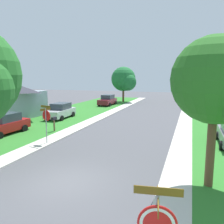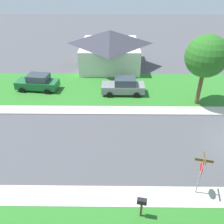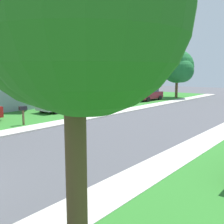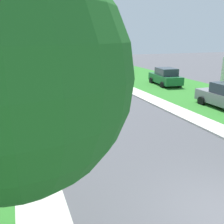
{
  "view_description": "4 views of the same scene",
  "coord_description": "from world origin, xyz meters",
  "px_view_note": "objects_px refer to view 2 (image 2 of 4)",
  "views": [
    {
      "loc": [
        5.16,
        -8.74,
        4.82
      ],
      "look_at": [
        -1.87,
        11.69,
        1.4
      ],
      "focal_mm": 36.99,
      "sensor_mm": 36.0,
      "label": 1
    },
    {
      "loc": [
        -13.35,
        9.4,
        10.82
      ],
      "look_at": [
        2.19,
        9.57,
        1.4
      ],
      "focal_mm": 37.3,
      "sensor_mm": 36.0,
      "label": 2
    },
    {
      "loc": [
        9.17,
        -1.26,
        3.47
      ],
      "look_at": [
        0.55,
        9.25,
        1.4
      ],
      "focal_mm": 42.01,
      "sensor_mm": 36.0,
      "label": 3
    },
    {
      "loc": [
        -5.02,
        -4.48,
        4.74
      ],
      "look_at": [
        -1.03,
        6.1,
        1.4
      ],
      "focal_mm": 41.2,
      "sensor_mm": 36.0,
      "label": 4
    }
  ],
  "objects_px": {
    "car_green_near_corner": "(38,83)",
    "car_grey_kerbside_mid": "(124,86)",
    "stop_sign_far_corner": "(201,169)",
    "mailbox": "(142,204)",
    "tree_across_right": "(207,57)",
    "house_right_setback": "(110,48)"
  },
  "relations": [
    {
      "from": "car_green_near_corner",
      "to": "car_grey_kerbside_mid",
      "type": "bearing_deg",
      "value": -95.23
    },
    {
      "from": "stop_sign_far_corner",
      "to": "car_green_near_corner",
      "type": "distance_m",
      "value": 18.36
    },
    {
      "from": "stop_sign_far_corner",
      "to": "mailbox",
      "type": "bearing_deg",
      "value": 114.89
    },
    {
      "from": "mailbox",
      "to": "car_grey_kerbside_mid",
      "type": "bearing_deg",
      "value": 1.87
    },
    {
      "from": "car_green_near_corner",
      "to": "tree_across_right",
      "type": "height_order",
      "value": "tree_across_right"
    },
    {
      "from": "car_grey_kerbside_mid",
      "to": "tree_across_right",
      "type": "height_order",
      "value": "tree_across_right"
    },
    {
      "from": "stop_sign_far_corner",
      "to": "car_grey_kerbside_mid",
      "type": "bearing_deg",
      "value": 16.45
    },
    {
      "from": "stop_sign_far_corner",
      "to": "tree_across_right",
      "type": "height_order",
      "value": "tree_across_right"
    },
    {
      "from": "mailbox",
      "to": "car_green_near_corner",
      "type": "bearing_deg",
      "value": 32.44
    },
    {
      "from": "car_grey_kerbside_mid",
      "to": "tree_across_right",
      "type": "bearing_deg",
      "value": -104.58
    },
    {
      "from": "car_green_near_corner",
      "to": "tree_across_right",
      "type": "relative_size",
      "value": 0.69
    },
    {
      "from": "car_grey_kerbside_mid",
      "to": "house_right_setback",
      "type": "xyz_separation_m",
      "value": [
        8.35,
        1.53,
        1.5
      ]
    },
    {
      "from": "tree_across_right",
      "to": "house_right_setback",
      "type": "xyz_separation_m",
      "value": [
        10.18,
        8.55,
        -2.13
      ]
    },
    {
      "from": "stop_sign_far_corner",
      "to": "mailbox",
      "type": "height_order",
      "value": "stop_sign_far_corner"
    },
    {
      "from": "car_grey_kerbside_mid",
      "to": "mailbox",
      "type": "height_order",
      "value": "car_grey_kerbside_mid"
    },
    {
      "from": "house_right_setback",
      "to": "mailbox",
      "type": "distance_m",
      "value": 22.46
    },
    {
      "from": "car_grey_kerbside_mid",
      "to": "tree_across_right",
      "type": "relative_size",
      "value": 0.67
    },
    {
      "from": "stop_sign_far_corner",
      "to": "house_right_setback",
      "type": "xyz_separation_m",
      "value": [
        20.83,
        5.22,
        0.49
      ]
    },
    {
      "from": "stop_sign_far_corner",
      "to": "house_right_setback",
      "type": "height_order",
      "value": "house_right_setback"
    },
    {
      "from": "car_green_near_corner",
      "to": "mailbox",
      "type": "bearing_deg",
      "value": -147.56
    },
    {
      "from": "stop_sign_far_corner",
      "to": "mailbox",
      "type": "relative_size",
      "value": 2.11
    },
    {
      "from": "stop_sign_far_corner",
      "to": "car_green_near_corner",
      "type": "relative_size",
      "value": 0.62
    }
  ]
}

